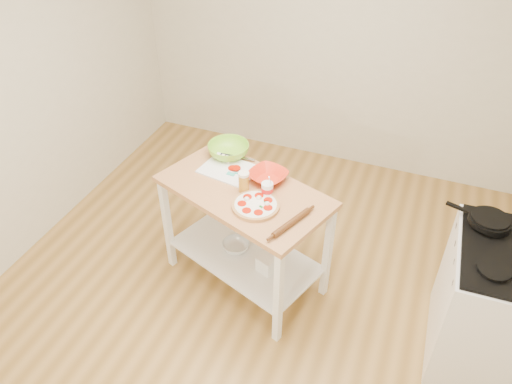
{
  "coord_description": "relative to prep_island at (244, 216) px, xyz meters",
  "views": [
    {
      "loc": [
        0.96,
        -2.28,
        3.03
      ],
      "look_at": [
        -0.07,
        0.33,
        0.85
      ],
      "focal_mm": 35.0,
      "sensor_mm": 36.0,
      "label": 1
    }
  ],
  "objects": [
    {
      "name": "shelf_bin",
      "position": [
        0.22,
        -0.09,
        -0.33
      ],
      "size": [
        0.16,
        0.16,
        0.13
      ],
      "primitive_type": "cube",
      "rotation": [
        0.0,
        0.0,
        -0.35
      ],
      "color": "white",
      "rests_on": "prep_island"
    },
    {
      "name": "cutting_board",
      "position": [
        -0.19,
        0.18,
        0.26
      ],
      "size": [
        0.44,
        0.36,
        0.04
      ],
      "rotation": [
        0.0,
        0.0,
        -0.16
      ],
      "color": "white",
      "rests_on": "prep_island"
    },
    {
      "name": "gas_stove",
      "position": [
        1.78,
        -0.03,
        -0.18
      ],
      "size": [
        0.72,
        0.83,
        1.11
      ],
      "rotation": [
        0.0,
        0.0,
        0.03
      ],
      "color": "white",
      "rests_on": "ground"
    },
    {
      "name": "green_bowl",
      "position": [
        -0.27,
        0.35,
        0.3
      ],
      "size": [
        0.45,
        0.45,
        0.1
      ],
      "primitive_type": "imported",
      "rotation": [
        0.0,
        0.0,
        -0.78
      ],
      "color": "#7FC62C",
      "rests_on": "prep_island"
    },
    {
      "name": "shelf_glass_bowl",
      "position": [
        -0.09,
        0.03,
        -0.36
      ],
      "size": [
        0.29,
        0.29,
        0.07
      ],
      "primitive_type": "imported",
      "rotation": [
        0.0,
        0.0,
        -0.5
      ],
      "color": "silver",
      "rests_on": "prep_island"
    },
    {
      "name": "skillet",
      "position": [
        1.59,
        0.18,
        0.32
      ],
      "size": [
        0.4,
        0.26,
        0.03
      ],
      "rotation": [
        0.0,
        0.0,
        -0.3
      ],
      "color": "black",
      "rests_on": "gas_stove"
    },
    {
      "name": "room_shell",
      "position": [
        0.14,
        -0.27,
        0.7
      ],
      "size": [
        4.04,
        4.54,
        2.74
      ],
      "color": "#A47A3C",
      "rests_on": "ground"
    },
    {
      "name": "rolling_pin",
      "position": [
        0.43,
        -0.24,
        0.27
      ],
      "size": [
        0.17,
        0.33,
        0.04
      ],
      "primitive_type": "cylinder",
      "rotation": [
        1.57,
        0.0,
        -0.39
      ],
      "color": "#552F13",
      "rests_on": "prep_island"
    },
    {
      "name": "orange_bowl",
      "position": [
        0.12,
        0.17,
        0.28
      ],
      "size": [
        0.33,
        0.33,
        0.07
      ],
      "primitive_type": "imported",
      "rotation": [
        0.0,
        0.0,
        -0.3
      ],
      "color": "red",
      "rests_on": "prep_island"
    },
    {
      "name": "pizza",
      "position": [
        0.15,
        -0.15,
        0.27
      ],
      "size": [
        0.32,
        0.32,
        0.05
      ],
      "rotation": [
        0.0,
        0.0,
        -0.36
      ],
      "color": "tan",
      "rests_on": "prep_island"
    },
    {
      "name": "knife",
      "position": [
        -0.23,
        0.33,
        0.27
      ],
      "size": [
        0.27,
        0.05,
        0.01
      ],
      "rotation": [
        0.0,
        0.0,
        0.05
      ],
      "color": "silver",
      "rests_on": "cutting_board"
    },
    {
      "name": "yogurt_tub",
      "position": [
        0.17,
        0.0,
        0.3
      ],
      "size": [
        0.08,
        0.08,
        0.18
      ],
      "color": "white",
      "rests_on": "prep_island"
    },
    {
      "name": "beer_pint",
      "position": [
        0.01,
        -0.01,
        0.33
      ],
      "size": [
        0.08,
        0.08,
        0.15
      ],
      "color": "#B27921",
      "rests_on": "prep_island"
    },
    {
      "name": "spatula",
      "position": [
        -0.11,
        0.13,
        0.27
      ],
      "size": [
        0.15,
        0.05,
        0.01
      ],
      "rotation": [
        0.0,
        0.0,
        -0.06
      ],
      "color": "#35B9A4",
      "rests_on": "cutting_board"
    },
    {
      "name": "prep_island",
      "position": [
        0.0,
        0.0,
        0.0
      ],
      "size": [
        1.37,
        1.03,
        0.9
      ],
      "rotation": [
        0.0,
        0.0,
        -0.35
      ],
      "color": "#BA804C",
      "rests_on": "ground"
    }
  ]
}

